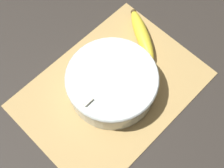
{
  "coord_description": "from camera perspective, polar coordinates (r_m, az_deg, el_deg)",
  "views": [
    {
      "loc": [
        -0.25,
        -0.24,
        0.78
      ],
      "look_at": [
        0.0,
        0.0,
        0.04
      ],
      "focal_mm": 50.0,
      "sensor_mm": 36.0,
      "label": 1
    }
  ],
  "objects": [
    {
      "name": "bamboo_mat_center",
      "position": [
        0.85,
        0.0,
        -0.94
      ],
      "size": [
        0.48,
        0.35,
        0.01
      ],
      "color": "tan",
      "rests_on": "ground_plane"
    },
    {
      "name": "whole_banana",
      "position": [
        0.91,
        5.5,
        8.95
      ],
      "size": [
        0.12,
        0.17,
        0.04
      ],
      "color": "yellow",
      "rests_on": "bamboo_mat_center"
    },
    {
      "name": "fruit_salad_bowl",
      "position": [
        0.81,
        -0.02,
        0.34
      ],
      "size": [
        0.24,
        0.24,
        0.08
      ],
      "color": "silver",
      "rests_on": "bamboo_mat_center"
    },
    {
      "name": "ground_plane",
      "position": [
        0.85,
        0.0,
        -1.03
      ],
      "size": [
        6.0,
        6.0,
        0.0
      ],
      "primitive_type": "plane",
      "color": "#2D2823"
    }
  ]
}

